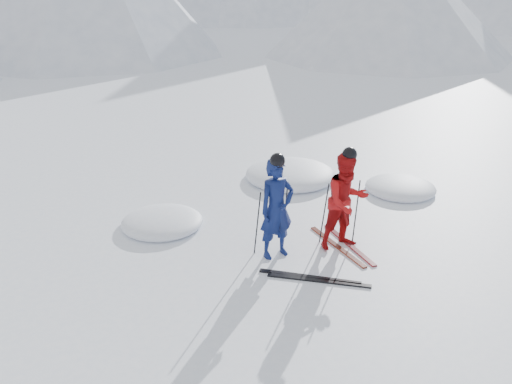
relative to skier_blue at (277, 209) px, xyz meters
name	(u,v)px	position (x,y,z in m)	size (l,w,h in m)	color
ground	(368,243)	(1.78, -0.12, -0.90)	(160.00, 160.00, 0.00)	white
skier_blue	(277,209)	(0.00, 0.00, 0.00)	(0.66, 0.43, 1.80)	#0C184D
skier_red	(346,201)	(1.29, -0.07, 0.00)	(0.87, 0.68, 1.80)	#A80D0E
pole_blue_left	(257,223)	(-0.30, 0.15, -0.30)	(0.02, 0.02, 1.20)	black
pole_blue_right	(285,217)	(0.25, 0.25, -0.30)	(0.02, 0.02, 1.20)	black
pole_red_left	(324,213)	(0.99, 0.18, -0.30)	(0.02, 0.02, 1.20)	black
pole_red_right	(356,211)	(1.59, 0.08, -0.30)	(0.02, 0.02, 1.20)	black
ski_worn_left	(337,246)	(1.17, -0.07, -0.89)	(0.09, 1.70, 0.03)	black
ski_worn_right	(349,244)	(1.41, -0.07, -0.89)	(0.09, 1.70, 0.03)	black
ski_loose_a	(310,277)	(0.27, -0.89, -0.89)	(0.09, 1.70, 0.03)	black
ski_loose_b	(319,281)	(0.37, -1.04, -0.89)	(0.09, 1.70, 0.03)	black
snow_lumps	(289,190)	(1.31, 2.72, -0.90)	(7.07, 3.50, 0.48)	white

